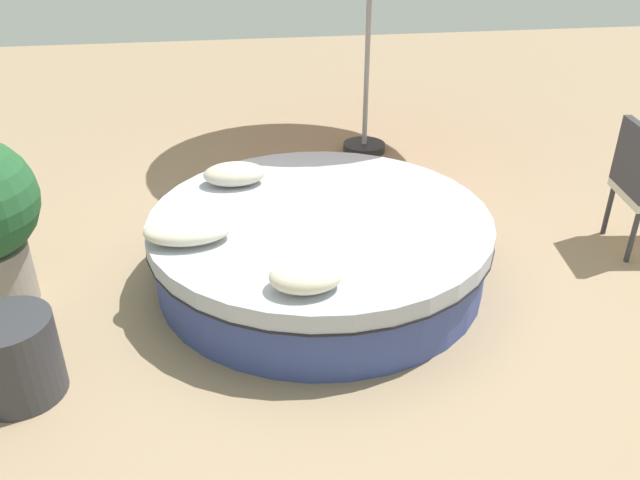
{
  "coord_description": "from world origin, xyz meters",
  "views": [
    {
      "loc": [
        -0.59,
        -3.89,
        2.51
      ],
      "look_at": [
        0.0,
        0.0,
        0.3
      ],
      "focal_mm": 36.18,
      "sensor_mm": 36.0,
      "label": 1
    }
  ],
  "objects_px": {
    "throw_pillow_0": "(234,174)",
    "throw_pillow_1": "(188,230)",
    "throw_pillow_2": "(306,276)",
    "round_bed": "(320,245)",
    "side_table": "(15,357)"
  },
  "relations": [
    {
      "from": "round_bed",
      "to": "throw_pillow_2",
      "type": "bearing_deg",
      "value": -103.54
    },
    {
      "from": "round_bed",
      "to": "throw_pillow_2",
      "type": "distance_m",
      "value": 0.96
    },
    {
      "from": "throw_pillow_0",
      "to": "throw_pillow_2",
      "type": "xyz_separation_m",
      "value": [
        0.34,
        -1.49,
        -0.0
      ]
    },
    {
      "from": "throw_pillow_0",
      "to": "side_table",
      "type": "height_order",
      "value": "throw_pillow_0"
    },
    {
      "from": "throw_pillow_2",
      "to": "side_table",
      "type": "relative_size",
      "value": 0.85
    },
    {
      "from": "throw_pillow_0",
      "to": "throw_pillow_1",
      "type": "bearing_deg",
      "value": -111.19
    },
    {
      "from": "throw_pillow_1",
      "to": "side_table",
      "type": "bearing_deg",
      "value": -142.65
    },
    {
      "from": "throw_pillow_2",
      "to": "throw_pillow_0",
      "type": "bearing_deg",
      "value": 103.08
    },
    {
      "from": "throw_pillow_0",
      "to": "throw_pillow_1",
      "type": "relative_size",
      "value": 0.84
    },
    {
      "from": "round_bed",
      "to": "throw_pillow_1",
      "type": "relative_size",
      "value": 4.28
    },
    {
      "from": "throw_pillow_0",
      "to": "throw_pillow_1",
      "type": "distance_m",
      "value": 0.89
    },
    {
      "from": "throw_pillow_1",
      "to": "throw_pillow_2",
      "type": "height_order",
      "value": "throw_pillow_2"
    },
    {
      "from": "throw_pillow_1",
      "to": "throw_pillow_0",
      "type": "bearing_deg",
      "value": 68.81
    },
    {
      "from": "throw_pillow_0",
      "to": "throw_pillow_2",
      "type": "height_order",
      "value": "same"
    },
    {
      "from": "throw_pillow_2",
      "to": "throw_pillow_1",
      "type": "bearing_deg",
      "value": 135.61
    }
  ]
}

